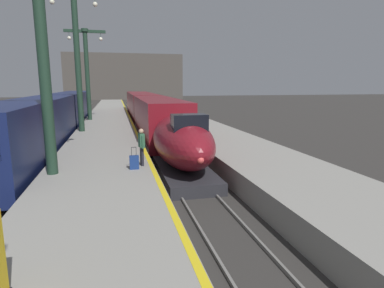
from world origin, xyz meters
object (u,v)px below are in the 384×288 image
object	(u,v)px
station_column_distant	(87,66)
passenger_near_edge	(142,144)
rolling_suitcase	(134,162)
regional_train_adjacent	(58,115)
station_column_far	(77,50)
highspeed_train_main	(150,113)
station_column_mid	(40,16)

from	to	relation	value
station_column_distant	passenger_near_edge	world-z (taller)	station_column_distant
station_column_distant	rolling_suitcase	world-z (taller)	station_column_distant
regional_train_adjacent	passenger_near_edge	bearing A→B (deg)	-68.73
station_column_far	station_column_distant	size ratio (longest dim) A/B	1.15
highspeed_train_main	station_column_mid	world-z (taller)	station_column_mid
highspeed_train_main	station_column_far	size ratio (longest dim) A/B	3.72
rolling_suitcase	regional_train_adjacent	bearing A→B (deg)	109.35
rolling_suitcase	passenger_near_edge	bearing A→B (deg)	55.79
highspeed_train_main	station_column_mid	xyz separation A→B (m)	(-5.90, -17.23, 5.33)
rolling_suitcase	station_column_distant	bearing A→B (deg)	98.97
station_column_mid	station_column_distant	bearing A→B (deg)	90.00
regional_train_adjacent	station_column_far	xyz separation A→B (m)	(2.20, -3.15, 5.12)
highspeed_train_main	station_column_distant	world-z (taller)	station_column_distant
highspeed_train_main	rolling_suitcase	world-z (taller)	highspeed_train_main
rolling_suitcase	highspeed_train_main	bearing A→B (deg)	81.57
station_column_distant	station_column_mid	bearing A→B (deg)	-90.00
regional_train_adjacent	station_column_far	distance (m)	6.40
station_column_far	station_column_distant	xyz separation A→B (m)	(0.00, 8.53, -0.72)
highspeed_train_main	station_column_distant	xyz separation A→B (m)	(-5.90, 3.87, 4.61)
station_column_mid	station_column_far	world-z (taller)	same
station_column_mid	station_column_distant	size ratio (longest dim) A/B	1.15
station_column_far	rolling_suitcase	xyz separation A→B (m)	(3.34, -12.62, -5.89)
station_column_mid	station_column_far	size ratio (longest dim) A/B	1.00
station_column_distant	rolling_suitcase	size ratio (longest dim) A/B	9.26
station_column_distant	rolling_suitcase	distance (m)	22.03
highspeed_train_main	station_column_far	world-z (taller)	station_column_far
station_column_far	passenger_near_edge	size ratio (longest dim) A/B	6.19
regional_train_adjacent	station_column_mid	bearing A→B (deg)	-82.03
station_column_mid	station_column_far	xyz separation A→B (m)	(-0.00, 12.57, -0.00)
highspeed_train_main	passenger_near_edge	bearing A→B (deg)	-97.42
regional_train_adjacent	station_column_far	world-z (taller)	station_column_far
station_column_mid	highspeed_train_main	bearing A→B (deg)	71.09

